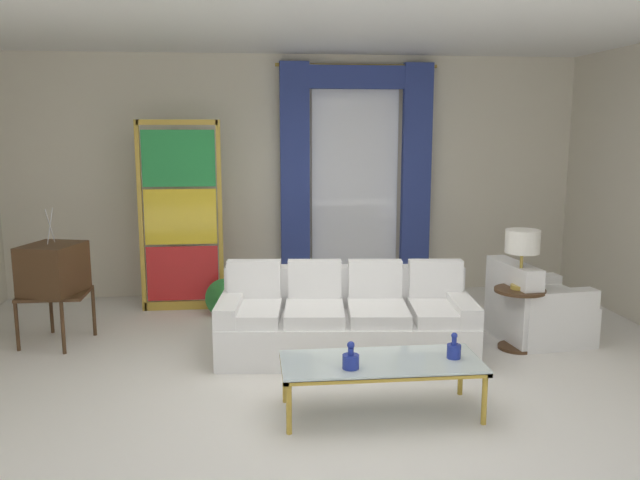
# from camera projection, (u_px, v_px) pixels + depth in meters

# --- Properties ---
(ground_plane) EXTENTS (16.00, 16.00, 0.00)m
(ground_plane) POSITION_uv_depth(u_px,v_px,m) (321.00, 381.00, 5.43)
(ground_plane) COLOR white
(wall_rear) EXTENTS (8.00, 0.12, 3.00)m
(wall_rear) POSITION_uv_depth(u_px,v_px,m) (295.00, 176.00, 8.17)
(wall_rear) COLOR beige
(wall_rear) RESTS_ON ground
(ceiling_slab) EXTENTS (8.00, 7.60, 0.04)m
(ceiling_slab) POSITION_uv_depth(u_px,v_px,m) (311.00, 23.00, 5.69)
(ceiling_slab) COLOR white
(curtained_window) EXTENTS (2.00, 0.17, 2.70)m
(curtained_window) POSITION_uv_depth(u_px,v_px,m) (356.00, 158.00, 8.04)
(curtained_window) COLOR white
(curtained_window) RESTS_ON ground
(couch_white_long) EXTENTS (2.41, 1.15, 0.86)m
(couch_white_long) POSITION_uv_depth(u_px,v_px,m) (345.00, 322.00, 6.06)
(couch_white_long) COLOR white
(couch_white_long) RESTS_ON ground
(coffee_table) EXTENTS (1.48, 0.61, 0.41)m
(coffee_table) POSITION_uv_depth(u_px,v_px,m) (381.00, 365.00, 4.75)
(coffee_table) COLOR silver
(coffee_table) RESTS_ON ground
(bottle_blue_decanter) EXTENTS (0.12, 0.12, 0.20)m
(bottle_blue_decanter) POSITION_uv_depth(u_px,v_px,m) (351.00, 360.00, 4.58)
(bottle_blue_decanter) COLOR navy
(bottle_blue_decanter) RESTS_ON coffee_table
(bottle_crystal_tall) EXTENTS (0.10, 0.10, 0.20)m
(bottle_crystal_tall) POSITION_uv_depth(u_px,v_px,m) (454.00, 350.00, 4.79)
(bottle_crystal_tall) COLOR navy
(bottle_crystal_tall) RESTS_ON coffee_table
(vintage_tv) EXTENTS (0.65, 0.71, 1.35)m
(vintage_tv) POSITION_uv_depth(u_px,v_px,m) (53.00, 271.00, 6.27)
(vintage_tv) COLOR #472D19
(vintage_tv) RESTS_ON ground
(armchair_white) EXTENTS (0.90, 0.89, 0.80)m
(armchair_white) POSITION_uv_depth(u_px,v_px,m) (535.00, 312.00, 6.45)
(armchair_white) COLOR white
(armchair_white) RESTS_ON ground
(stained_glass_divider) EXTENTS (0.95, 0.05, 2.20)m
(stained_glass_divider) POSITION_uv_depth(u_px,v_px,m) (181.00, 220.00, 7.39)
(stained_glass_divider) COLOR gold
(stained_glass_divider) RESTS_ON ground
(peacock_figurine) EXTENTS (0.44, 0.60, 0.50)m
(peacock_figurine) POSITION_uv_depth(u_px,v_px,m) (224.00, 299.00, 7.19)
(peacock_figurine) COLOR beige
(peacock_figurine) RESTS_ON ground
(round_side_table) EXTENTS (0.48, 0.48, 0.59)m
(round_side_table) POSITION_uv_depth(u_px,v_px,m) (519.00, 313.00, 6.16)
(round_side_table) COLOR #472D19
(round_side_table) RESTS_ON ground
(table_lamp_brass) EXTENTS (0.32, 0.32, 0.57)m
(table_lamp_brass) POSITION_uv_depth(u_px,v_px,m) (522.00, 244.00, 6.04)
(table_lamp_brass) COLOR #B29338
(table_lamp_brass) RESTS_ON round_side_table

